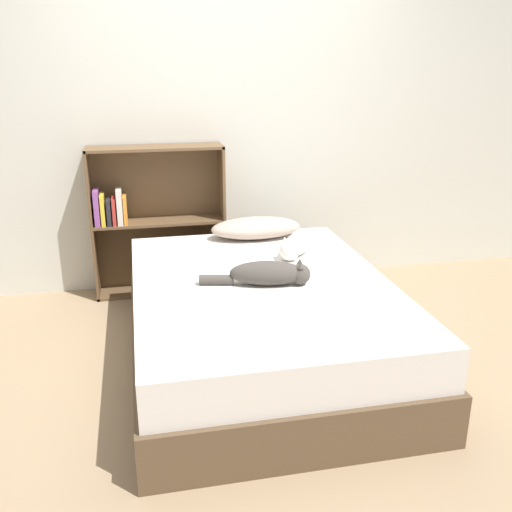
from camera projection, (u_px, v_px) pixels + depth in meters
The scene contains 7 objects.
ground_plane at pixel (261, 359), 3.41m from camera, with size 8.00×8.00×0.00m, color #997F60.
wall_back at pixel (222, 123), 4.29m from camera, with size 8.00×0.06×2.50m.
bed at pixel (261, 322), 3.33m from camera, with size 1.48×2.01×0.50m.
pillow at pixel (256, 228), 4.02m from camera, with size 0.63×0.31×0.14m.
cat_light at pixel (297, 245), 3.66m from camera, with size 0.36×0.42×0.15m.
cat_dark at pixel (270, 273), 3.18m from camera, with size 0.62×0.24×0.14m.
bookshelf at pixel (153, 218), 4.28m from camera, with size 0.98×0.26×1.11m.
Camera 1 is at (-0.66, -2.95, 1.70)m, focal length 40.00 mm.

